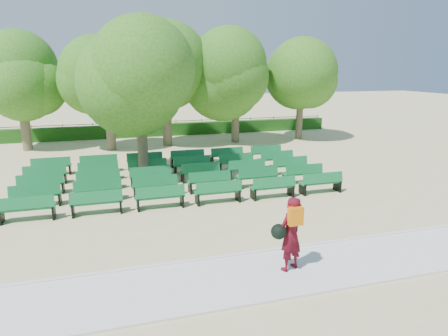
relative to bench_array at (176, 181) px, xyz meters
name	(u,v)px	position (x,y,z in m)	size (l,w,h in m)	color
ground	(212,188)	(1.34, -1.19, -0.09)	(120.00, 120.00, 0.00)	#C5B683
paving	(289,271)	(1.34, -8.59, -0.06)	(30.00, 2.20, 0.06)	silver
curb	(271,251)	(1.34, -7.44, -0.04)	(30.00, 0.12, 0.10)	silver
hedge	(164,130)	(1.34, 12.81, 0.36)	(26.00, 0.70, 0.90)	#1B4E14
fence	(163,135)	(1.34, 13.21, -0.09)	(26.00, 0.10, 1.02)	black
tree_line	(173,145)	(1.34, 8.81, -0.09)	(21.80, 6.80, 7.04)	#38731F
bench_array	(176,181)	(0.00, 0.00, 0.00)	(1.76, 0.64, 1.09)	#126A33
tree_among	(139,79)	(-1.24, 1.19, 4.34)	(4.40, 4.40, 6.43)	brown
person	(290,233)	(1.34, -8.54, 0.94)	(0.94, 0.69, 1.87)	#4B0A16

